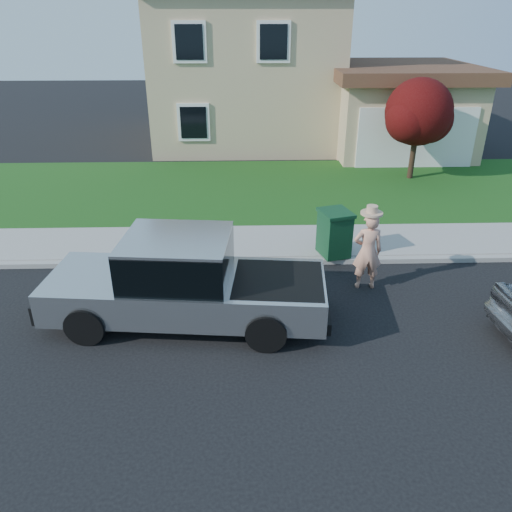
{
  "coord_description": "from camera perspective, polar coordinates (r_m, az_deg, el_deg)",
  "views": [
    {
      "loc": [
        -0.29,
        -8.15,
        5.66
      ],
      "look_at": [
        -0.01,
        0.9,
        1.2
      ],
      "focal_mm": 35.0,
      "sensor_mm": 36.0,
      "label": 1
    }
  ],
  "objects": [
    {
      "name": "ornamental_tree",
      "position": [
        19.09,
        18.16,
        15.04
      ],
      "size": [
        2.58,
        2.33,
        3.55
      ],
      "color": "black",
      "rests_on": "lawn"
    },
    {
      "name": "curb",
      "position": [
        12.46,
        4.39,
        -0.58
      ],
      "size": [
        40.0,
        0.2,
        0.12
      ],
      "primitive_type": "cube",
      "color": "gray",
      "rests_on": "ground"
    },
    {
      "name": "trash_bin",
      "position": [
        12.49,
        8.95,
        2.65
      ],
      "size": [
        0.9,
        0.97,
        1.15
      ],
      "rotation": [
        0.0,
        0.0,
        0.28
      ],
      "color": "#0F381D",
      "rests_on": "sidewalk"
    },
    {
      "name": "pickup_truck",
      "position": [
        9.91,
        -8.13,
        -3.07
      ],
      "size": [
        5.74,
        2.42,
        1.84
      ],
      "rotation": [
        0.0,
        0.0,
        -0.1
      ],
      "color": "black",
      "rests_on": "ground"
    },
    {
      "name": "lawn",
      "position": [
        17.62,
        2.58,
        7.62
      ],
      "size": [
        40.0,
        7.0,
        0.1
      ],
      "primitive_type": "cube",
      "color": "#123D11",
      "rests_on": "ground"
    },
    {
      "name": "sidewalk",
      "position": [
        13.44,
        3.93,
        1.59
      ],
      "size": [
        40.0,
        2.0,
        0.15
      ],
      "primitive_type": "cube",
      "color": "gray",
      "rests_on": "ground"
    },
    {
      "name": "woman",
      "position": [
        11.26,
        12.65,
        0.69
      ],
      "size": [
        0.66,
        0.48,
        1.96
      ],
      "rotation": [
        0.0,
        0.0,
        3.13
      ],
      "color": "#E19B7B",
      "rests_on": "ground"
    },
    {
      "name": "ground",
      "position": [
        9.93,
        0.24,
        -8.54
      ],
      "size": [
        80.0,
        80.0,
        0.0
      ],
      "primitive_type": "plane",
      "color": "black",
      "rests_on": "ground"
    },
    {
      "name": "house",
      "position": [
        24.71,
        2.13,
        20.41
      ],
      "size": [
        14.0,
        11.3,
        6.85
      ],
      "color": "tan",
      "rests_on": "ground"
    }
  ]
}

